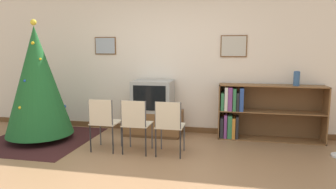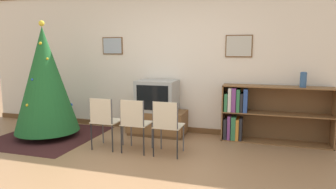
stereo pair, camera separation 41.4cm
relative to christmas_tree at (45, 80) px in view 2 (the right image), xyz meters
name	(u,v)px [view 2 (the right image)]	position (x,y,z in m)	size (l,w,h in m)	color
ground_plane	(122,178)	(2.04, -1.22, -1.02)	(24.00, 24.00, 0.00)	#936B47
wall_back	(173,60)	(2.04, 1.06, 0.33)	(8.18, 0.11, 2.70)	silver
area_rug	(48,136)	(0.00, 0.00, -1.02)	(1.69, 1.85, 0.01)	#381919
christmas_tree	(45,80)	(0.00, 0.00, 0.00)	(1.11, 1.11, 2.03)	maroon
tv_console	(157,122)	(1.83, 0.72, -0.80)	(1.04, 0.54, 0.44)	brown
television	(157,96)	(1.83, 0.71, -0.30)	(0.71, 0.53, 0.56)	#9E9E99
folding_chair_left	(104,120)	(1.32, -0.32, -0.55)	(0.40, 0.40, 0.82)	beige
folding_chair_center	(135,122)	(1.83, -0.32, -0.55)	(0.40, 0.40, 0.82)	beige
folding_chair_right	(167,124)	(2.34, -0.32, -0.55)	(0.40, 0.40, 0.82)	beige
bookshelf	(256,113)	(3.57, 0.82, -0.54)	(1.75, 0.36, 0.95)	brown
vase	(303,80)	(4.26, 0.79, 0.06)	(0.10, 0.10, 0.24)	#335684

